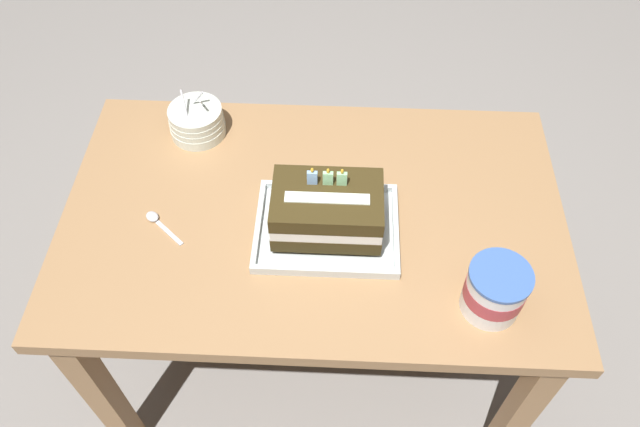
{
  "coord_description": "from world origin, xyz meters",
  "views": [
    {
      "loc": [
        0.06,
        -0.9,
        1.89
      ],
      "look_at": [
        0.02,
        -0.03,
        0.77
      ],
      "focal_mm": 34.54,
      "sensor_mm": 36.0,
      "label": 1
    }
  ],
  "objects": [
    {
      "name": "ground_plane",
      "position": [
        0.0,
        0.0,
        0.0
      ],
      "size": [
        8.0,
        8.0,
        0.0
      ],
      "primitive_type": "plane",
      "color": "gray"
    },
    {
      "name": "dining_table",
      "position": [
        0.0,
        0.0,
        0.63
      ],
      "size": [
        1.19,
        0.75,
        0.74
      ],
      "color": "#9E754C",
      "rests_on": "ground_plane"
    },
    {
      "name": "serving_spoon_near_tray",
      "position": [
        -0.37,
        -0.04,
        0.74
      ],
      "size": [
        0.11,
        0.1,
        0.01
      ],
      "color": "silver",
      "rests_on": "dining_table"
    },
    {
      "name": "foil_tray",
      "position": [
        0.03,
        -0.05,
        0.74
      ],
      "size": [
        0.33,
        0.26,
        0.02
      ],
      "color": "silver",
      "rests_on": "dining_table"
    },
    {
      "name": "bowl_stack",
      "position": [
        -0.32,
        0.26,
        0.78
      ],
      "size": [
        0.14,
        0.14,
        0.13
      ],
      "color": "silver",
      "rests_on": "dining_table"
    },
    {
      "name": "birthday_cake",
      "position": [
        0.03,
        -0.05,
        0.82
      ],
      "size": [
        0.24,
        0.16,
        0.16
      ],
      "color": "#392D13",
      "rests_on": "foil_tray"
    },
    {
      "name": "ice_cream_tub",
      "position": [
        0.38,
        -0.23,
        0.8
      ],
      "size": [
        0.13,
        0.13,
        0.12
      ],
      "color": "white",
      "rests_on": "dining_table"
    }
  ]
}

